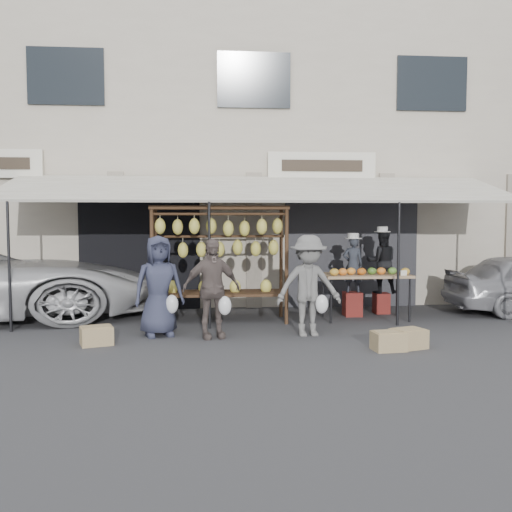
{
  "coord_description": "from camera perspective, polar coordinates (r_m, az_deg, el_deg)",
  "views": [
    {
      "loc": [
        -1.04,
        -9.12,
        2.04
      ],
      "look_at": [
        -0.13,
        1.4,
        1.3
      ],
      "focal_mm": 40.0,
      "sensor_mm": 36.0,
      "label": 1
    }
  ],
  "objects": [
    {
      "name": "ground_plane",
      "position": [
        9.41,
        1.56,
        -8.52
      ],
      "size": [
        90.0,
        90.0,
        0.0
      ],
      "primitive_type": "plane",
      "color": "#2D2D30"
    },
    {
      "name": "shophouse",
      "position": [
        15.74,
        -1.13,
        9.86
      ],
      "size": [
        24.0,
        6.15,
        7.3
      ],
      "color": "beige",
      "rests_on": "ground_plane"
    },
    {
      "name": "awning",
      "position": [
        11.46,
        0.33,
        6.67
      ],
      "size": [
        10.0,
        2.35,
        2.92
      ],
      "color": "silver",
      "rests_on": "ground_plane"
    },
    {
      "name": "banana_rack",
      "position": [
        10.94,
        -3.67,
        1.53
      ],
      "size": [
        2.6,
        0.9,
        2.24
      ],
      "color": "#472A1C",
      "rests_on": "ground_plane"
    },
    {
      "name": "produce_table",
      "position": [
        11.41,
        10.95,
        -1.92
      ],
      "size": [
        1.7,
        0.9,
        1.04
      ],
      "color": "#A0815D",
      "rests_on": "ground_plane"
    },
    {
      "name": "vendor_left",
      "position": [
        11.77,
        9.66,
        -0.85
      ],
      "size": [
        0.44,
        0.31,
        1.13
      ],
      "primitive_type": "imported",
      "rotation": [
        0.0,
        0.0,
        3.04
      ],
      "color": "#2D313B",
      "rests_on": "stool_left"
    },
    {
      "name": "vendor_right",
      "position": [
        12.2,
        12.47,
        -0.56
      ],
      "size": [
        0.71,
        0.59,
        1.32
      ],
      "primitive_type": "imported",
      "rotation": [
        0.0,
        0.0,
        3.0
      ],
      "color": "black",
      "rests_on": "stool_right"
    },
    {
      "name": "customer_left",
      "position": [
        9.82,
        -9.7,
        -2.97
      ],
      "size": [
        0.96,
        0.77,
        1.71
      ],
      "primitive_type": "imported",
      "rotation": [
        0.0,
        0.0,
        0.3
      ],
      "color": "#2E3147",
      "rests_on": "ground_plane"
    },
    {
      "name": "customer_mid",
      "position": [
        9.55,
        -4.48,
        -3.26
      ],
      "size": [
        1.05,
        0.64,
        1.67
      ],
      "primitive_type": "imported",
      "rotation": [
        0.0,
        0.0,
        0.25
      ],
      "color": "#60524E",
      "rests_on": "ground_plane"
    },
    {
      "name": "customer_right",
      "position": [
        9.73,
        5.28,
        -2.97
      ],
      "size": [
        1.16,
        0.72,
        1.72
      ],
      "primitive_type": "imported",
      "rotation": [
        0.0,
        0.0,
        0.08
      ],
      "color": "slate",
      "rests_on": "ground_plane"
    },
    {
      "name": "stool_left",
      "position": [
        11.86,
        9.61,
        -4.75
      ],
      "size": [
        0.4,
        0.4,
        0.49
      ],
      "primitive_type": "cube",
      "rotation": [
        0.0,
        0.0,
        0.17
      ],
      "color": "maroon",
      "rests_on": "ground_plane"
    },
    {
      "name": "stool_right",
      "position": [
        12.3,
        12.41,
        -4.62
      ],
      "size": [
        0.38,
        0.38,
        0.43
      ],
      "primitive_type": "cube",
      "rotation": [
        0.0,
        0.0,
        -0.31
      ],
      "color": "maroon",
      "rests_on": "ground_plane"
    },
    {
      "name": "crate_near_a",
      "position": [
        8.98,
        13.11,
        -8.3
      ],
      "size": [
        0.51,
        0.4,
        0.28
      ],
      "primitive_type": "cube",
      "rotation": [
        0.0,
        0.0,
        0.1
      ],
      "color": "tan",
      "rests_on": "ground_plane"
    },
    {
      "name": "crate_near_b",
      "position": [
        9.21,
        15.01,
        -7.99
      ],
      "size": [
        0.59,
        0.52,
        0.3
      ],
      "primitive_type": "cube",
      "rotation": [
        0.0,
        0.0,
        0.34
      ],
      "color": "tan",
      "rests_on": "ground_plane"
    },
    {
      "name": "crate_far",
      "position": [
        9.47,
        -15.65,
        -7.69
      ],
      "size": [
        0.58,
        0.5,
        0.29
      ],
      "primitive_type": "cube",
      "rotation": [
        0.0,
        0.0,
        0.33
      ],
      "color": "tan",
      "rests_on": "ground_plane"
    }
  ]
}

